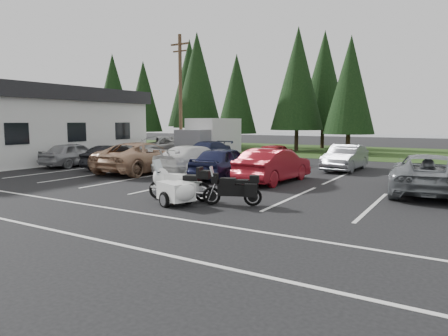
% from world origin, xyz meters
% --- Properties ---
extents(ground, '(120.00, 120.00, 0.00)m').
position_xyz_m(ground, '(0.00, 0.00, 0.00)').
color(ground, black).
rests_on(ground, ground).
extents(grass_strip, '(80.00, 16.00, 0.01)m').
position_xyz_m(grass_strip, '(0.00, 24.00, 0.01)').
color(grass_strip, '#1D3A12').
rests_on(grass_strip, ground).
extents(lake_water, '(70.00, 50.00, 0.02)m').
position_xyz_m(lake_water, '(4.00, 55.00, 0.00)').
color(lake_water, slate).
rests_on(lake_water, ground).
extents(building, '(10.60, 15.60, 4.90)m').
position_xyz_m(building, '(-18.00, 4.00, 2.45)').
color(building, white).
rests_on(building, ground).
extents(utility_pole, '(1.60, 0.26, 9.00)m').
position_xyz_m(utility_pole, '(-10.00, 12.00, 4.70)').
color(utility_pole, '#473321').
rests_on(utility_pole, ground).
extents(box_truck, '(2.40, 5.60, 2.90)m').
position_xyz_m(box_truck, '(-8.00, 12.50, 1.45)').
color(box_truck, silver).
rests_on(box_truck, ground).
extents(stall_markings, '(32.00, 16.00, 0.01)m').
position_xyz_m(stall_markings, '(0.00, 2.00, 0.00)').
color(stall_markings, silver).
rests_on(stall_markings, ground).
extents(conifer_0, '(4.58, 4.58, 10.66)m').
position_xyz_m(conifer_0, '(-28.00, 22.50, 6.23)').
color(conifer_0, '#332316').
rests_on(conifer_0, ground).
extents(conifer_1, '(3.96, 3.96, 9.22)m').
position_xyz_m(conifer_1, '(-22.00, 21.20, 5.39)').
color(conifer_1, '#332316').
rests_on(conifer_1, ground).
extents(conifer_2, '(5.10, 5.10, 11.89)m').
position_xyz_m(conifer_2, '(-16.00, 22.80, 6.95)').
color(conifer_2, '#332316').
rests_on(conifer_2, ground).
extents(conifer_3, '(3.87, 3.87, 9.02)m').
position_xyz_m(conifer_3, '(-10.50, 21.40, 5.27)').
color(conifer_3, '#332316').
rests_on(conifer_3, ground).
extents(conifer_4, '(4.80, 4.80, 11.17)m').
position_xyz_m(conifer_4, '(-5.00, 22.90, 6.53)').
color(conifer_4, '#332316').
rests_on(conifer_4, ground).
extents(conifer_5, '(4.14, 4.14, 9.63)m').
position_xyz_m(conifer_5, '(0.00, 21.60, 5.63)').
color(conifer_5, '#332316').
rests_on(conifer_5, ground).
extents(conifer_back_a, '(5.28, 5.28, 12.30)m').
position_xyz_m(conifer_back_a, '(-20.00, 27.00, 7.19)').
color(conifer_back_a, '#332316').
rests_on(conifer_back_a, ground).
extents(conifer_back_b, '(4.97, 4.97, 11.58)m').
position_xyz_m(conifer_back_b, '(-4.00, 27.50, 6.77)').
color(conifer_back_b, '#332316').
rests_on(conifer_back_b, ground).
extents(car_near_0, '(1.98, 4.32, 1.44)m').
position_xyz_m(car_near_0, '(-11.73, 3.74, 0.72)').
color(car_near_0, '#98999D').
rests_on(car_near_0, ground).
extents(car_near_1, '(1.72, 4.12, 1.32)m').
position_xyz_m(car_near_1, '(-8.70, 4.09, 0.66)').
color(car_near_1, black).
rests_on(car_near_1, ground).
extents(car_near_2, '(3.06, 5.90, 1.59)m').
position_xyz_m(car_near_2, '(-6.30, 3.77, 0.79)').
color(car_near_2, tan).
rests_on(car_near_2, ground).
extents(car_near_3, '(2.39, 5.16, 1.46)m').
position_xyz_m(car_near_3, '(-3.43, 4.56, 0.73)').
color(car_near_3, white).
rests_on(car_near_3, ground).
extents(car_near_4, '(2.04, 4.51, 1.50)m').
position_xyz_m(car_near_4, '(-1.43, 4.08, 0.75)').
color(car_near_4, '#191E40').
rests_on(car_near_4, ground).
extents(car_near_5, '(1.91, 4.63, 1.49)m').
position_xyz_m(car_near_5, '(1.12, 4.07, 0.75)').
color(car_near_5, maroon).
rests_on(car_near_5, ground).
extents(car_near_6, '(2.94, 5.51, 1.47)m').
position_xyz_m(car_near_6, '(7.15, 4.44, 0.74)').
color(car_near_6, slate).
rests_on(car_near_6, ground).
extents(car_far_0, '(3.08, 5.93, 1.60)m').
position_xyz_m(car_far_0, '(-11.00, 10.32, 0.80)').
color(car_far_0, '#BBBCB9').
rests_on(car_far_0, ground).
extents(car_far_1, '(2.06, 4.77, 1.37)m').
position_xyz_m(car_far_1, '(-6.24, 9.68, 0.68)').
color(car_far_1, '#161C39').
rests_on(car_far_1, ground).
extents(car_far_2, '(1.66, 4.01, 1.36)m').
position_xyz_m(car_far_2, '(-1.49, 9.53, 0.68)').
color(car_far_2, maroon).
rests_on(car_far_2, ground).
extents(car_far_3, '(1.62, 4.31, 1.41)m').
position_xyz_m(car_far_3, '(2.73, 10.04, 0.70)').
color(car_far_3, slate).
rests_on(car_far_3, ground).
extents(touring_motorcycle, '(2.65, 1.37, 1.40)m').
position_xyz_m(touring_motorcycle, '(0.10, -1.39, 0.70)').
color(touring_motorcycle, white).
rests_on(touring_motorcycle, ground).
extents(cargo_trailer, '(1.87, 1.45, 0.76)m').
position_xyz_m(cargo_trailer, '(0.47, -2.08, 0.38)').
color(cargo_trailer, white).
rests_on(cargo_trailer, ground).
extents(adventure_motorcycle, '(2.22, 1.49, 1.28)m').
position_xyz_m(adventure_motorcycle, '(2.02, -1.18, 0.64)').
color(adventure_motorcycle, black).
rests_on(adventure_motorcycle, ground).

